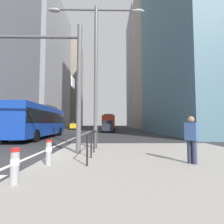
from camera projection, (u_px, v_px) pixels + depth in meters
The scene contains 18 objects.
ground_plane at pixel (87, 132), 27.19m from camera, with size 160.00×160.00×0.00m, color #303033.
median_island at pixel (162, 161), 6.34m from camera, with size 9.00×10.00×0.15m, color gray.
lane_centre_line at pixel (93, 130), 37.17m from camera, with size 0.20×80.00×0.01m, color beige.
office_tower_left_mid at pixel (43, 64), 49.99m from camera, with size 10.44×24.56×38.14m, color #9E9EA3.
office_tower_left_far at pixel (65, 85), 75.17m from camera, with size 13.21×17.24×37.17m, color gray.
office_tower_right_mid at pixel (156, 58), 48.24m from camera, with size 11.72×17.29×40.24m, color gray.
office_tower_right_far at pixel (141, 71), 70.95m from camera, with size 10.24×21.02×47.05m, color slate.
city_bus_blue_oncoming at pixel (39, 120), 16.94m from camera, with size 2.88×11.04×3.40m.
city_bus_red_receding at pixel (109, 122), 38.08m from camera, with size 2.92×11.42×3.40m.
city_bus_red_distant at pixel (108, 122), 58.33m from camera, with size 2.89×11.34×3.40m.
car_oncoming_mid at pixel (75, 125), 40.65m from camera, with size 2.19×4.49×1.94m.
car_receding_near at pixel (108, 126), 27.72m from camera, with size 2.16×4.58×1.94m.
traffic_signal_gantry at pixel (33, 67), 7.82m from camera, with size 6.38×0.65×6.00m.
street_lamp_post at pixel (96, 56), 9.42m from camera, with size 5.50×0.32×8.00m.
bollard_left at pixel (15, 164), 3.73m from camera, with size 0.20×0.20×0.80m.
bollard_right at pixel (49, 151), 5.42m from camera, with size 0.20×0.20×0.83m.
pedestrian_railing at pixel (93, 138), 7.22m from camera, with size 0.06×3.75×0.98m.
pedestrian_waiting at pixel (192, 137), 5.67m from camera, with size 0.43×0.44×1.58m.
Camera 1 is at (3.49, -7.42, 1.50)m, focal length 27.03 mm.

